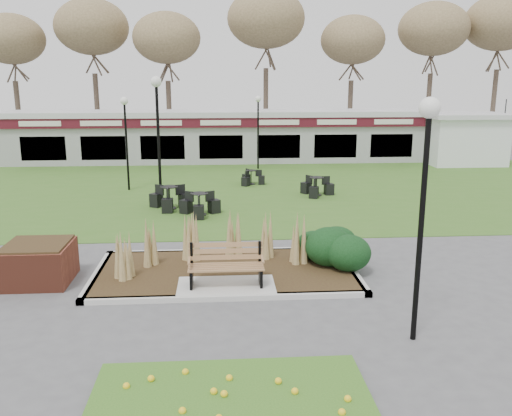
{
  "coord_description": "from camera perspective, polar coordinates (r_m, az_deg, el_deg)",
  "views": [
    {
      "loc": [
        -0.12,
        -11.39,
        4.69
      ],
      "look_at": [
        0.8,
        2.0,
        1.47
      ],
      "focal_mm": 38.0,
      "sensor_mm": 36.0,
      "label": 1
    }
  ],
  "objects": [
    {
      "name": "ground",
      "position": [
        12.32,
        -3.13,
        -8.92
      ],
      "size": [
        100.0,
        100.0,
        0.0
      ],
      "primitive_type": "plane",
      "color": "#515154",
      "rests_on": "ground"
    },
    {
      "name": "lawn",
      "position": [
        23.85,
        -3.58,
        2.14
      ],
      "size": [
        34.0,
        16.0,
        0.02
      ],
      "primitive_type": "cube",
      "color": "#396620",
      "rests_on": "ground"
    },
    {
      "name": "flower_bed",
      "position": [
        8.21,
        -2.6,
        -20.76
      ],
      "size": [
        4.2,
        3.0,
        0.16
      ],
      "color": "#32661D",
      "rests_on": "ground"
    },
    {
      "name": "planting_bed",
      "position": [
        13.52,
        2.19,
        -5.17
      ],
      "size": [
        6.75,
        3.4,
        1.27
      ],
      "color": "#362015",
      "rests_on": "ground"
    },
    {
      "name": "park_bench",
      "position": [
        12.34,
        -3.18,
        -5.95
      ],
      "size": [
        1.7,
        0.66,
        0.93
      ],
      "color": "#956A43",
      "rests_on": "ground"
    },
    {
      "name": "brick_planter",
      "position": [
        13.77,
        -21.94,
        -5.35
      ],
      "size": [
        1.5,
        1.5,
        0.95
      ],
      "color": "brown",
      "rests_on": "ground"
    },
    {
      "name": "food_pavilion",
      "position": [
        31.52,
        -3.73,
        7.6
      ],
      "size": [
        24.6,
        3.4,
        2.9
      ],
      "color": "#9C9B9E",
      "rests_on": "ground"
    },
    {
      "name": "service_hut",
      "position": [
        32.55,
        20.98,
        6.89
      ],
      "size": [
        4.4,
        3.4,
        2.83
      ],
      "color": "white",
      "rests_on": "ground"
    },
    {
      "name": "tree_backdrop",
      "position": [
        39.56,
        -3.96,
        18.77
      ],
      "size": [
        47.24,
        5.24,
        10.36
      ],
      "color": "#47382B",
      "rests_on": "ground"
    },
    {
      "name": "lamp_post_near_right",
      "position": [
        9.73,
        17.4,
        4.08
      ],
      "size": [
        0.36,
        0.36,
        4.39
      ],
      "color": "black",
      "rests_on": "ground"
    },
    {
      "name": "lamp_post_mid_left",
      "position": [
        23.57,
        -13.58,
        8.7
      ],
      "size": [
        0.33,
        0.33,
        3.94
      ],
      "color": "black",
      "rests_on": "ground"
    },
    {
      "name": "lamp_post_mid_right",
      "position": [
        20.45,
        -10.34,
        9.88
      ],
      "size": [
        0.4,
        0.4,
        4.77
      ],
      "color": "black",
      "rests_on": "ground"
    },
    {
      "name": "lamp_post_far_right",
      "position": [
        28.53,
        0.22,
        9.65
      ],
      "size": [
        0.32,
        0.32,
        3.82
      ],
      "color": "black",
      "rests_on": "ground"
    },
    {
      "name": "bistro_set_a",
      "position": [
        19.05,
        -5.96,
        0.03
      ],
      "size": [
        1.48,
        1.3,
        0.79
      ],
      "color": "black",
      "rests_on": "ground"
    },
    {
      "name": "bistro_set_b",
      "position": [
        20.13,
        -9.09,
        0.71
      ],
      "size": [
        1.57,
        1.39,
        0.83
      ],
      "color": "black",
      "rests_on": "ground"
    },
    {
      "name": "bistro_set_c",
      "position": [
        24.5,
        -0.52,
        3.01
      ],
      "size": [
        1.1,
        1.21,
        0.65
      ],
      "color": "black",
      "rests_on": "ground"
    },
    {
      "name": "bistro_set_d",
      "position": [
        22.3,
        6.36,
        1.97
      ],
      "size": [
        1.34,
        1.41,
        0.76
      ],
      "color": "black",
      "rests_on": "ground"
    },
    {
      "name": "patio_umbrella",
      "position": [
        33.55,
        24.53,
        6.94
      ],
      "size": [
        2.06,
        2.1,
        2.47
      ],
      "color": "black",
      "rests_on": "ground"
    },
    {
      "name": "car_silver",
      "position": [
        38.09,
        -21.26,
        6.54
      ],
      "size": [
        4.25,
        2.25,
        1.38
      ],
      "primitive_type": "imported",
      "rotation": [
        0.0,
        0.0,
        1.41
      ],
      "color": "#A8A8AD",
      "rests_on": "ground"
    },
    {
      "name": "car_black",
      "position": [
        36.88,
        -19.13,
        6.44
      ],
      "size": [
        3.89,
        1.38,
        1.28
      ],
      "primitive_type": "imported",
      "rotation": [
        0.0,
        0.0,
        1.56
      ],
      "color": "black",
      "rests_on": "ground"
    }
  ]
}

